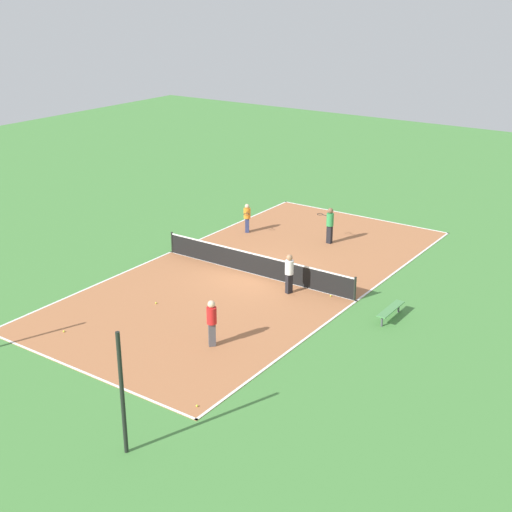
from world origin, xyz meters
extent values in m
plane|color=#47843D|center=(0.00, 0.00, 0.00)|extent=(80.00, 80.00, 0.00)
cube|color=#AD6B42|center=(0.00, 0.00, 0.01)|extent=(10.16, 20.89, 0.02)
cube|color=white|center=(-5.03, 0.00, 0.02)|extent=(0.10, 20.89, 0.00)
cube|color=white|center=(5.03, 0.00, 0.02)|extent=(0.10, 20.89, 0.00)
cube|color=white|center=(0.00, -10.39, 0.02)|extent=(10.16, 0.10, 0.00)
cube|color=white|center=(0.00, 10.39, 0.02)|extent=(10.16, 0.10, 0.00)
cube|color=white|center=(0.00, 0.00, 0.02)|extent=(10.16, 0.10, 0.00)
cylinder|color=black|center=(-4.93, 0.00, 0.54)|extent=(0.10, 0.10, 1.03)
cylinder|color=black|center=(4.93, 0.00, 0.54)|extent=(0.10, 0.10, 1.03)
cube|color=black|center=(0.00, 0.00, 0.51)|extent=(9.86, 0.03, 0.98)
cube|color=white|center=(0.00, 0.00, 0.97)|extent=(9.86, 0.04, 0.06)
cube|color=#4C8C4C|center=(-6.87, 0.74, 0.43)|extent=(0.36, 1.82, 0.04)
cylinder|color=#4C4C51|center=(-6.87, -0.02, 0.21)|extent=(0.08, 0.08, 0.41)
cylinder|color=#4C4C51|center=(-6.87, 1.50, 0.21)|extent=(0.08, 0.08, 0.41)
cube|color=black|center=(-2.31, 0.90, 0.45)|extent=(0.27, 0.30, 0.86)
cylinder|color=white|center=(-2.31, 0.90, 1.19)|extent=(0.46, 0.46, 0.60)
sphere|color=#A87A56|center=(-2.31, 0.90, 1.62)|extent=(0.26, 0.26, 0.26)
cube|color=navy|center=(3.71, -4.53, 0.41)|extent=(0.30, 0.32, 0.77)
cylinder|color=orange|center=(3.71, -4.53, 1.06)|extent=(0.50, 0.50, 0.54)
sphere|color=beige|center=(3.71, -4.53, 1.44)|extent=(0.23, 0.23, 0.23)
cylinder|color=#262626|center=(3.53, -4.26, 1.19)|extent=(0.18, 0.25, 0.03)
torus|color=black|center=(3.38, -4.02, 1.19)|extent=(0.42, 0.42, 0.02)
cube|color=#4C4C51|center=(-2.55, 6.44, 0.47)|extent=(0.32, 0.32, 0.88)
cylinder|color=red|center=(-2.55, 6.44, 1.22)|extent=(0.51, 0.51, 0.62)
sphere|color=beige|center=(-2.55, 6.44, 1.66)|extent=(0.27, 0.27, 0.27)
cube|color=black|center=(-0.67, -5.50, 0.48)|extent=(0.26, 0.21, 0.92)
cylinder|color=green|center=(-0.67, -5.50, 1.26)|extent=(0.38, 0.38, 0.64)
sphere|color=brown|center=(-0.67, -5.50, 1.72)|extent=(0.28, 0.28, 0.28)
cylinder|color=#262626|center=(-0.35, -5.51, 1.42)|extent=(0.28, 0.05, 0.03)
torus|color=black|center=(-0.07, -5.53, 1.42)|extent=(0.32, 0.32, 0.02)
sphere|color=#CCE033|center=(-4.62, 9.86, 0.06)|extent=(0.07, 0.07, 0.07)
sphere|color=#CCE033|center=(-3.95, 0.23, 0.06)|extent=(0.07, 0.07, 0.07)
sphere|color=#CCE033|center=(2.67, 8.78, 0.06)|extent=(0.07, 0.07, 0.07)
sphere|color=#CCE033|center=(1.55, 4.91, 0.06)|extent=(0.07, 0.07, 0.07)
cylinder|color=black|center=(-4.42, 12.71, 1.87)|extent=(0.12, 0.12, 3.73)
camera|label=1|loc=(-16.84, 24.29, 12.18)|focal=50.00mm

